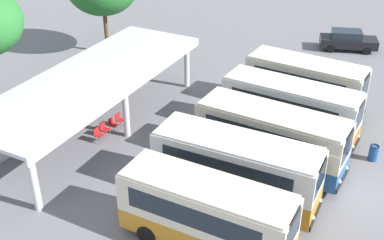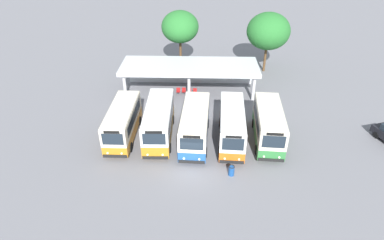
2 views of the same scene
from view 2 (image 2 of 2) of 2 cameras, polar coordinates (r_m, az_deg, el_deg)
name	(u,v)px [view 2 (image 2 of 2)]	position (r m, az deg, el deg)	size (l,w,h in m)	color
ground_plane	(192,169)	(27.68, -0.01, -8.53)	(180.00, 180.00, 0.00)	slate
city_bus_nearest_orange	(123,121)	(31.10, -12.02, -0.24)	(2.37, 7.38, 3.21)	black
city_bus_second_in_row	(159,121)	(30.56, -5.81, -0.12)	(2.57, 7.85, 3.34)	black
city_bus_middle_cream	(195,124)	(29.91, 0.52, -0.79)	(2.75, 7.84, 3.27)	black
city_bus_fourth_amber	(232,125)	(30.10, 6.97, -0.79)	(2.59, 7.81, 3.29)	black
city_bus_fifth_blue	(269,124)	(30.70, 13.25, -0.71)	(2.77, 7.35, 3.35)	black
terminal_canopy	(190,68)	(39.42, -0.39, 9.01)	(16.00, 5.42, 3.40)	silver
waiting_chair_end_by_column	(178,91)	(38.79, -2.41, 5.14)	(0.46, 0.46, 0.86)	slate
waiting_chair_second_from_end	(184,91)	(38.80, -1.43, 5.16)	(0.46, 0.46, 0.86)	slate
waiting_chair_middle_seat	(189,91)	(38.68, -0.47, 5.08)	(0.46, 0.46, 0.86)	slate
waiting_chair_fourth_seat	(195,91)	(38.64, 0.51, 5.06)	(0.46, 0.46, 0.86)	slate
roadside_tree_behind_canopy	(180,27)	(43.85, -2.10, 15.96)	(4.82, 4.82, 8.02)	brown
roadside_tree_east_of_canopy	(268,31)	(44.65, 13.20, 14.88)	(5.57, 5.57, 7.89)	brown
litter_bin_apron	(231,170)	(27.02, 6.91, -8.76)	(0.49, 0.49, 0.90)	#19478C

